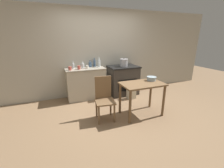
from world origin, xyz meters
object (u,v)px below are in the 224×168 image
object	(u,v)px
chair	(104,97)
bottle_center	(73,66)
flour_sack	(131,93)
stove	(123,80)
bottle_left	(99,63)
work_table	(142,89)
bottle_center_left	(90,64)
cup_right	(87,67)
cup_center_right	(70,68)
stock_pot	(124,63)
bottle_mid_left	(83,65)
mixing_bowl_large	(152,78)
cup_mid_right	(79,68)
bottle_far_left	(94,63)

from	to	relation	value
chair	bottle_center	xyz separation A→B (m)	(-0.44, 1.40, 0.48)
chair	flour_sack	xyz separation A→B (m)	(1.09, 0.76, -0.31)
stove	bottle_left	xyz separation A→B (m)	(-0.74, 0.12, 0.56)
work_table	bottle_left	world-z (taller)	bottle_left
bottle_center_left	cup_right	xyz separation A→B (m)	(-0.12, -0.15, -0.03)
work_table	bottle_left	bearing A→B (deg)	109.80
bottle_center_left	cup_center_right	world-z (taller)	bottle_center_left
stock_pot	chair	bearing A→B (deg)	-130.88
chair	bottle_mid_left	distance (m)	1.44
mixing_bowl_large	flour_sack	bearing A→B (deg)	94.92
bottle_left	cup_mid_right	bearing A→B (deg)	-167.62
bottle_far_left	work_table	bearing A→B (deg)	-67.78
mixing_bowl_large	bottle_far_left	distance (m)	1.80
bottle_center_left	chair	bearing A→B (deg)	-92.02
flour_sack	cup_mid_right	bearing A→B (deg)	161.97
stock_pot	bottle_center	world-z (taller)	stock_pot
cup_center_right	mixing_bowl_large	bearing A→B (deg)	-35.72
chair	stock_pot	world-z (taller)	stock_pot
cup_center_right	bottle_center_left	bearing A→B (deg)	21.70
stock_pot	mixing_bowl_large	world-z (taller)	stock_pot
flour_sack	bottle_far_left	xyz separation A→B (m)	(-0.90, 0.69, 0.82)
bottle_far_left	cup_mid_right	distance (m)	0.55
bottle_center_left	cup_center_right	bearing A→B (deg)	-158.30
cup_mid_right	stock_pot	bearing A→B (deg)	-0.50
chair	bottle_center_left	world-z (taller)	bottle_center_left
chair	bottle_mid_left	size ratio (longest dim) A/B	4.78
bottle_left	bottle_far_left	bearing A→B (deg)	139.21
cup_center_right	stove	bearing A→B (deg)	1.71
stock_pot	cup_center_right	size ratio (longest dim) A/B	2.54
chair	stock_pot	distance (m)	1.67
bottle_far_left	bottle_mid_left	bearing A→B (deg)	-163.76
chair	bottle_far_left	size ratio (longest dim) A/B	3.68
chair	flour_sack	distance (m)	1.37
flour_sack	bottle_left	size ratio (longest dim) A/B	1.27
work_table	bottle_left	size ratio (longest dim) A/B	3.34
mixing_bowl_large	bottle_left	world-z (taller)	bottle_left
bottle_far_left	cup_mid_right	size ratio (longest dim) A/B	2.54
stove	bottle_left	size ratio (longest dim) A/B	3.19
work_table	mixing_bowl_large	xyz separation A→B (m)	(0.32, 0.11, 0.19)
bottle_far_left	bottle_center_left	distance (m)	0.14
flour_sack	mixing_bowl_large	world-z (taller)	mixing_bowl_large
stock_pot	cup_right	size ratio (longest dim) A/B	3.02
bottle_center	stove	bearing A→B (deg)	-6.47
chair	bottle_left	bearing A→B (deg)	84.46
stock_pot	bottle_left	size ratio (longest dim) A/B	0.87
bottle_left	bottle_mid_left	xyz separation A→B (m)	(-0.48, -0.01, -0.03)
flour_sack	bottle_center_left	world-z (taller)	bottle_center_left
flour_sack	bottle_mid_left	bearing A→B (deg)	155.43
bottle_center	mixing_bowl_large	bearing A→B (deg)	-42.13
chair	flour_sack	size ratio (longest dim) A/B	2.60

